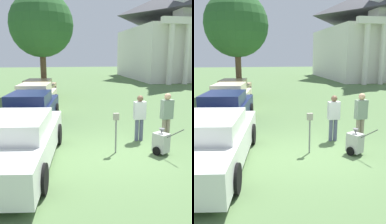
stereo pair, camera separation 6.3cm
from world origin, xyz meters
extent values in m
plane|color=#517042|center=(0.00, 0.00, 0.00)|extent=(120.00, 120.00, 0.00)
cube|color=silver|center=(-3.14, -0.10, 0.59)|extent=(2.50, 5.47, 0.78)
cube|color=silver|center=(-3.17, -0.31, 1.23)|extent=(1.87, 2.41, 0.50)
cylinder|color=black|center=(-3.79, 1.64, 0.36)|extent=(0.27, 0.73, 0.71)
cylinder|color=black|center=(-2.04, 1.40, 0.36)|extent=(0.27, 0.73, 0.71)
cylinder|color=black|center=(-2.48, -1.84, 0.36)|extent=(0.27, 0.73, 0.71)
cube|color=#19234C|center=(-3.14, 3.77, 0.62)|extent=(2.47, 5.20, 0.83)
cube|color=#19234C|center=(-3.17, 3.58, 1.29)|extent=(1.86, 2.30, 0.50)
cylinder|color=black|center=(-3.81, 5.43, 0.37)|extent=(0.28, 0.75, 0.74)
cylinder|color=black|center=(-2.05, 5.19, 0.37)|extent=(0.28, 0.75, 0.74)
cylinder|color=black|center=(-2.47, 2.12, 0.37)|extent=(0.28, 0.75, 0.74)
cube|color=beige|center=(-3.14, 7.13, 0.58)|extent=(2.46, 5.13, 0.78)
cube|color=beige|center=(-3.17, 6.94, 1.26)|extent=(1.86, 2.27, 0.57)
cylinder|color=black|center=(-3.81, 8.77, 0.35)|extent=(0.27, 0.72, 0.70)
cylinder|color=black|center=(-2.05, 8.53, 0.35)|extent=(0.27, 0.72, 0.70)
cylinder|color=black|center=(-4.23, 5.74, 0.35)|extent=(0.27, 0.72, 0.70)
cylinder|color=black|center=(-2.47, 5.50, 0.35)|extent=(0.27, 0.72, 0.70)
cube|color=tan|center=(-3.14, 10.86, 0.57)|extent=(2.54, 5.16, 0.75)
cube|color=tan|center=(-3.17, 10.66, 1.18)|extent=(1.93, 2.29, 0.47)
cylinder|color=black|center=(-3.85, 12.51, 0.36)|extent=(0.28, 0.74, 0.72)
cylinder|color=black|center=(-2.01, 12.26, 0.36)|extent=(0.28, 0.74, 0.72)
cylinder|color=black|center=(-4.26, 9.46, 0.36)|extent=(0.28, 0.74, 0.72)
cylinder|color=black|center=(-2.43, 9.21, 0.36)|extent=(0.28, 0.74, 0.72)
cylinder|color=slate|center=(-0.26, 0.23, 0.55)|extent=(0.05, 0.05, 1.09)
cube|color=gray|center=(-0.26, 0.23, 1.20)|extent=(0.18, 0.09, 0.22)
cylinder|color=#515670|center=(0.96, 1.23, 0.41)|extent=(0.14, 0.14, 0.82)
cylinder|color=#515670|center=(0.79, 1.23, 0.41)|extent=(0.14, 0.14, 0.82)
cube|color=silver|center=(0.88, 1.23, 1.14)|extent=(0.42, 0.22, 0.65)
sphere|color=brown|center=(0.88, 1.23, 1.57)|extent=(0.22, 0.22, 0.22)
cylinder|color=gray|center=(1.86, 0.95, 0.43)|extent=(0.14, 0.14, 0.87)
cylinder|color=gray|center=(1.69, 0.92, 0.43)|extent=(0.14, 0.14, 0.87)
cube|color=gray|center=(1.78, 0.93, 1.21)|extent=(0.45, 0.28, 0.68)
sphere|color=tan|center=(1.78, 0.93, 1.67)|extent=(0.23, 0.23, 0.23)
cube|color=#B2B2AD|center=(1.14, -0.11, 0.38)|extent=(0.53, 0.56, 0.60)
cone|color=#59595B|center=(1.14, -0.11, 0.76)|extent=(0.18, 0.18, 0.16)
cylinder|color=#4C4C4C|center=(1.36, -0.52, 0.78)|extent=(0.31, 0.53, 0.43)
cylinder|color=black|center=(0.95, -0.21, 0.14)|extent=(0.18, 0.27, 0.28)
cylinder|color=black|center=(1.32, 0.00, 0.14)|extent=(0.18, 0.27, 0.28)
cube|color=silver|center=(12.81, 25.48, 3.24)|extent=(9.18, 14.17, 6.49)
pyramid|color=#424247|center=(12.81, 25.48, 9.41)|extent=(9.37, 14.45, 2.92)
cylinder|color=silver|center=(10.06, 17.79, 3.08)|extent=(0.56, 0.56, 6.16)
cylinder|color=silver|center=(11.89, 17.79, 3.08)|extent=(0.56, 0.56, 6.16)
cylinder|color=brown|center=(-2.81, 12.21, 1.63)|extent=(0.44, 0.44, 3.25)
sphere|color=#285628|center=(-2.81, 12.21, 5.22)|extent=(4.64, 4.64, 4.64)
camera|label=1|loc=(-2.18, -7.11, 3.08)|focal=40.00mm
camera|label=2|loc=(-2.12, -7.12, 3.08)|focal=40.00mm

